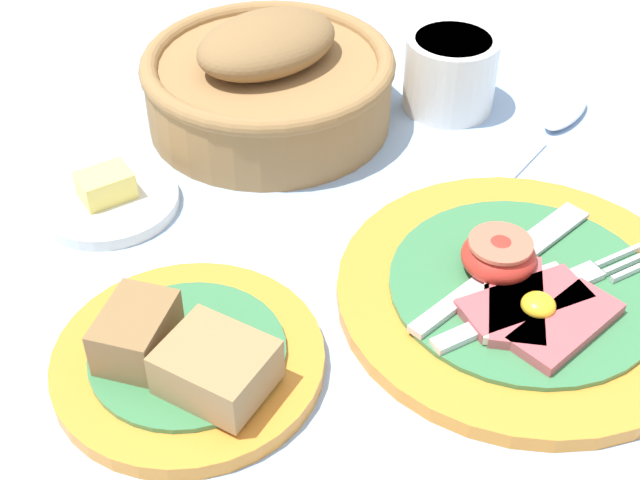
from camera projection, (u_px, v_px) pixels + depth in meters
ground_plane at (464, 329)px, 0.60m from camera, size 3.00×3.00×0.00m
breakfast_plate at (521, 292)px, 0.61m from camera, size 0.26×0.26×0.04m
bread_plate at (187, 357)px, 0.56m from camera, size 0.18×0.18×0.05m
sugar_cup at (450, 71)px, 0.79m from camera, size 0.08×0.08×0.07m
bread_basket at (269, 80)px, 0.77m from camera, size 0.22×0.22×0.10m
butter_dish at (108, 198)px, 0.70m from camera, size 0.11×0.11×0.03m
teaspoon_by_saucer at (552, 127)px, 0.78m from camera, size 0.17×0.12×0.01m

